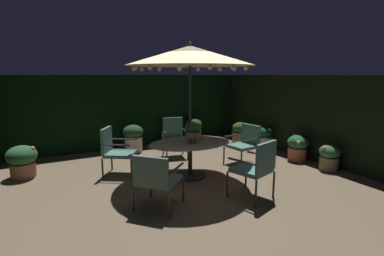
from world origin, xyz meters
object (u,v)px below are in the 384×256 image
object	(u,v)px
patio_chair_north	(174,135)
patio_chair_northeast	(115,149)
patio_chair_east	(156,177)
patio_chair_south	(245,142)
potted_plant_back_left	(240,133)
patio_dining_table	(190,149)
patio_chair_southeast	(257,165)
potted_plant_left_near	(168,134)
potted_plant_right_far	(265,137)
potted_plant_left_far	(298,147)
potted_plant_front_corner	(22,160)
potted_plant_right_near	(329,157)
potted_plant_back_center	(133,137)
centerpiece_planter	(193,130)
potted_plant_back_right	(193,129)
patio_umbrella	(190,56)

from	to	relation	value
patio_chair_north	patio_chair_northeast	bearing A→B (deg)	-158.16
patio_chair_east	patio_chair_south	size ratio (longest dim) A/B	0.98
patio_chair_north	potted_plant_back_left	size ratio (longest dim) A/B	1.47
patio_dining_table	patio_chair_southeast	size ratio (longest dim) A/B	1.70
potted_plant_left_near	potted_plant_right_far	size ratio (longest dim) A/B	1.06
patio_chair_north	potted_plant_left_far	distance (m)	3.09
patio_chair_east	potted_plant_left_far	distance (m)	4.09
potted_plant_left_far	patio_chair_north	bearing A→B (deg)	144.16
patio_chair_south	potted_plant_left_near	world-z (taller)	patio_chair_south
patio_chair_northeast	potted_plant_back_left	size ratio (longest dim) A/B	1.49
potted_plant_front_corner	potted_plant_left_far	bearing A→B (deg)	-17.51
potted_plant_right_near	patio_chair_southeast	bearing A→B (deg)	-171.01
patio_chair_east	potted_plant_back_center	xyz separation A→B (m)	(0.71, 3.50, -0.13)
patio_chair_north	potted_plant_back_center	world-z (taller)	patio_chair_north
potted_plant_right_near	centerpiece_planter	bearing A→B (deg)	160.84
potted_plant_back_right	potted_plant_front_corner	xyz separation A→B (m)	(-4.59, -1.08, -0.03)
patio_chair_north	potted_plant_front_corner	size ratio (longest dim) A/B	1.48
centerpiece_planter	patio_umbrella	bearing A→B (deg)	89.72
patio_chair_south	potted_plant_left_near	size ratio (longest dim) A/B	1.37
patio_chair_north	potted_plant_back_center	bearing A→B (deg)	131.09
potted_plant_right_near	potted_plant_back_center	distance (m)	4.89
patio_chair_north	patio_chair_east	distance (m)	2.99
centerpiece_planter	patio_chair_east	size ratio (longest dim) A/B	0.49
patio_chair_northeast	potted_plant_front_corner	world-z (taller)	patio_chair_northeast
potted_plant_back_center	potted_plant_front_corner	xyz separation A→B (m)	(-2.60, -0.87, -0.03)
patio_chair_southeast	potted_plant_back_center	distance (m)	4.06
patio_dining_table	potted_plant_front_corner	world-z (taller)	patio_dining_table
patio_chair_northeast	potted_plant_left_near	size ratio (longest dim) A/B	1.50
centerpiece_planter	potted_plant_back_left	size ratio (longest dim) A/B	0.67
patio_chair_east	potted_plant_left_far	bearing A→B (deg)	10.89
patio_chair_north	potted_plant_left_far	world-z (taller)	patio_chair_north
potted_plant_right_near	potted_plant_left_far	xyz separation A→B (m)	(-0.04, 0.84, 0.03)
patio_chair_east	potted_plant_back_left	distance (m)	4.71
patio_dining_table	potted_plant_back_left	distance (m)	3.16
centerpiece_planter	patio_chair_north	world-z (taller)	centerpiece_planter
patio_dining_table	patio_chair_north	size ratio (longest dim) A/B	1.76
patio_chair_south	potted_plant_back_center	bearing A→B (deg)	131.24
centerpiece_planter	potted_plant_back_left	bearing A→B (deg)	34.71
potted_plant_back_right	patio_chair_southeast	bearing A→B (deg)	-104.56
patio_chair_south	potted_plant_back_right	distance (m)	2.51
patio_dining_table	patio_umbrella	world-z (taller)	patio_umbrella
patio_chair_south	patio_chair_north	bearing A→B (deg)	131.34
potted_plant_back_left	potted_plant_back_right	xyz separation A→B (m)	(-1.10, 0.94, 0.05)
potted_plant_back_left	potted_plant_left_near	bearing A→B (deg)	155.05
patio_umbrella	potted_plant_right_far	bearing A→B (deg)	18.35
patio_umbrella	patio_chair_south	size ratio (longest dim) A/B	2.95
patio_umbrella	potted_plant_back_center	xyz separation A→B (m)	(-0.45, 2.45, -2.04)
patio_chair_southeast	potted_plant_back_center	size ratio (longest dim) A/B	1.38
potted_plant_right_near	patio_chair_north	bearing A→B (deg)	133.80
patio_umbrella	potted_plant_back_right	distance (m)	3.69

